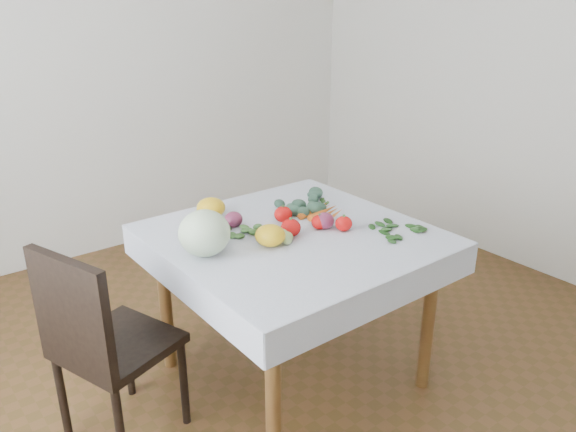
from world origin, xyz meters
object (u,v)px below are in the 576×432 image
chair (99,338)px  cabbage (204,233)px  heirloom_back (211,208)px  table (294,254)px  carrot_bunch (322,212)px

chair → cabbage: (0.45, -0.06, 0.34)m
chair → heirloom_back: chair is taller
table → carrot_bunch: bearing=19.7°
table → chair: bearing=173.1°
cabbage → table: bearing=-6.9°
cabbage → heirloom_back: size_ratio=1.54×
heirloom_back → table: bearing=-64.4°
heirloom_back → cabbage: bearing=-123.7°
heirloom_back → carrot_bunch: size_ratio=0.61×
table → cabbage: (-0.42, 0.05, 0.20)m
table → cabbage: cabbage is taller
chair → table: bearing=-6.9°
table → chair: chair is taller
chair → cabbage: cabbage is taller
table → chair: 0.89m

